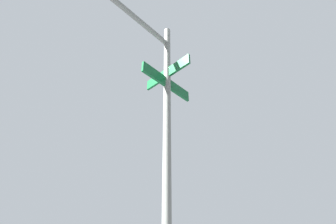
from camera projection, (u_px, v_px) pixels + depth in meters
traffic_signal_near at (96, 51)px, 2.94m from camera, size 1.78×3.37×5.70m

